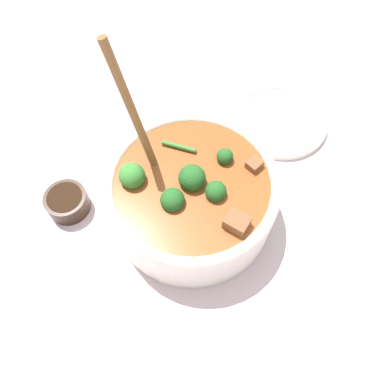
% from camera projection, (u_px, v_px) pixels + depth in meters
% --- Properties ---
extents(ground_plane, '(4.00, 4.00, 0.00)m').
position_uv_depth(ground_plane, '(192.00, 211.00, 0.64)').
color(ground_plane, silver).
extents(stew_bowl, '(0.27, 0.27, 0.31)m').
position_uv_depth(stew_bowl, '(192.00, 194.00, 0.59)').
color(stew_bowl, white).
rests_on(stew_bowl, ground_plane).
extents(condiment_bowl, '(0.07, 0.07, 0.04)m').
position_uv_depth(condiment_bowl, '(67.00, 202.00, 0.63)').
color(condiment_bowl, black).
rests_on(condiment_bowl, ground_plane).
extents(empty_plate, '(0.18, 0.18, 0.02)m').
position_uv_depth(empty_plate, '(280.00, 120.00, 0.73)').
color(empty_plate, silver).
rests_on(empty_plate, ground_plane).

